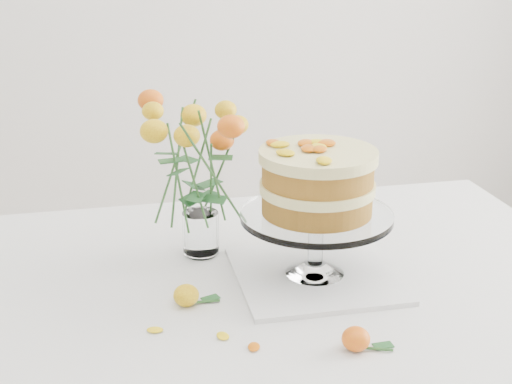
% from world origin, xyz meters
% --- Properties ---
extents(table, '(1.43, 0.93, 0.76)m').
position_xyz_m(table, '(0.00, 0.00, 0.67)').
color(table, tan).
rests_on(table, ground).
extents(napkin, '(0.28, 0.28, 0.01)m').
position_xyz_m(napkin, '(0.18, 0.03, 0.76)').
color(napkin, white).
rests_on(napkin, table).
extents(cake_stand, '(0.27, 0.27, 0.24)m').
position_xyz_m(cake_stand, '(0.18, 0.03, 0.93)').
color(cake_stand, white).
rests_on(cake_stand, napkin).
extents(rose_vase, '(0.23, 0.23, 0.35)m').
position_xyz_m(rose_vase, '(-0.01, 0.16, 0.96)').
color(rose_vase, white).
rests_on(rose_vase, table).
extents(loose_rose_near, '(0.08, 0.04, 0.04)m').
position_xyz_m(loose_rose_near, '(-0.06, -0.03, 0.77)').
color(loose_rose_near, yellow).
rests_on(loose_rose_near, table).
extents(loose_rose_far, '(0.07, 0.04, 0.04)m').
position_xyz_m(loose_rose_far, '(0.17, -0.22, 0.77)').
color(loose_rose_far, orange).
rests_on(loose_rose_far, table).
extents(stray_petal_a, '(0.03, 0.02, 0.00)m').
position_xyz_m(stray_petal_a, '(-0.12, -0.10, 0.76)').
color(stray_petal_a, yellow).
rests_on(stray_petal_a, table).
extents(stray_petal_b, '(0.03, 0.02, 0.00)m').
position_xyz_m(stray_petal_b, '(-0.02, -0.14, 0.76)').
color(stray_petal_b, yellow).
rests_on(stray_petal_b, table).
extents(stray_petal_c, '(0.03, 0.02, 0.00)m').
position_xyz_m(stray_petal_c, '(0.02, -0.18, 0.76)').
color(stray_petal_c, yellow).
rests_on(stray_petal_c, table).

